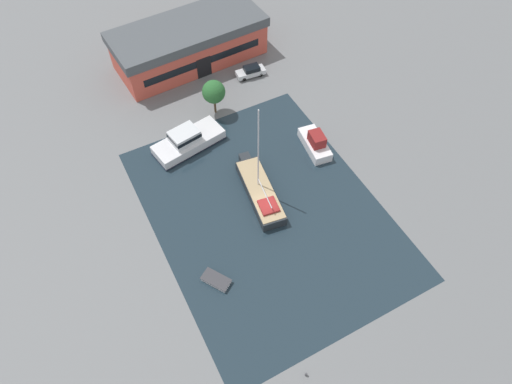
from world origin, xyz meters
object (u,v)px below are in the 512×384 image
object	(u,v)px
parked_car	(251,71)
small_dinghy	(216,280)
cabin_boat	(315,143)
warehouse_building	(189,43)
sailboat_moored	(260,191)
quay_tree_near_building	(214,92)
motor_cruiser	(188,141)

from	to	relation	value
parked_car	small_dinghy	xyz separation A→B (m)	(-19.59, -29.29, -0.56)
cabin_boat	warehouse_building	bearing A→B (deg)	113.90
sailboat_moored	quay_tree_near_building	bearing A→B (deg)	93.11
small_dinghy	quay_tree_near_building	bearing A→B (deg)	32.42
parked_car	cabin_boat	bearing A→B (deg)	-172.59
quay_tree_near_building	small_dinghy	size ratio (longest dim) A/B	1.53
motor_cruiser	small_dinghy	xyz separation A→B (m)	(-5.12, -20.07, -0.83)
quay_tree_near_building	warehouse_building	bearing A→B (deg)	82.82
warehouse_building	cabin_boat	world-z (taller)	warehouse_building
parked_car	sailboat_moored	world-z (taller)	sailboat_moored
parked_car	sailboat_moored	distance (m)	23.16
quay_tree_near_building	parked_car	distance (m)	10.09
sailboat_moored	cabin_boat	size ratio (longest dim) A/B	2.22
quay_tree_near_building	small_dinghy	xyz separation A→B (m)	(-11.25, -24.46, -3.55)
motor_cruiser	cabin_boat	distance (m)	17.31
parked_car	cabin_boat	world-z (taller)	cabin_boat
cabin_boat	parked_car	bearing A→B (deg)	99.98
sailboat_moored	small_dinghy	bearing A→B (deg)	-132.30
sailboat_moored	motor_cruiser	world-z (taller)	sailboat_moored
warehouse_building	parked_car	size ratio (longest dim) A/B	5.15
warehouse_building	quay_tree_near_building	world-z (taller)	warehouse_building
warehouse_building	quay_tree_near_building	xyz separation A→B (m)	(-1.62, -12.84, 0.62)
warehouse_building	sailboat_moored	xyz separation A→B (m)	(-2.97, -29.04, -2.40)
sailboat_moored	cabin_boat	distance (m)	10.90
parked_car	cabin_boat	xyz separation A→B (m)	(0.66, -17.63, 0.21)
parked_car	cabin_boat	size ratio (longest dim) A/B	0.74
small_dinghy	cabin_boat	world-z (taller)	cabin_boat
motor_cruiser	cabin_boat	world-z (taller)	motor_cruiser
small_dinghy	cabin_boat	xyz separation A→B (m)	(20.25, 11.66, 0.76)
parked_car	motor_cruiser	world-z (taller)	motor_cruiser
sailboat_moored	warehouse_building	bearing A→B (deg)	92.04
motor_cruiser	small_dinghy	size ratio (longest dim) A/B	2.88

